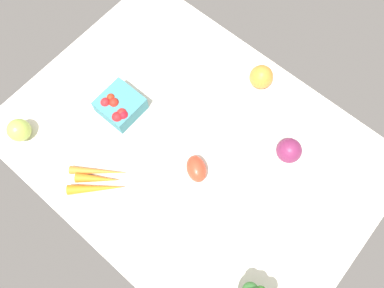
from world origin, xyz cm
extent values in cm
cube|color=silver|center=(0.00, 0.00, 1.00)|extent=(104.00, 76.00, 2.00)
sphere|color=orange|center=(-2.19, -29.15, 5.55)|extent=(7.11, 7.11, 7.11)
sphere|color=#74224C|center=(-21.96, -15.48, 5.53)|extent=(7.05, 7.05, 7.05)
ellipsoid|color=red|center=(-5.75, 4.90, 4.64)|extent=(9.33, 8.65, 5.28)
sphere|color=#A2BC4C|center=(39.51, 28.85, 5.28)|extent=(6.56, 6.56, 6.56)
cube|color=teal|center=(23.45, 4.57, 4.70)|extent=(11.30, 11.30, 5.40)
sphere|color=red|center=(26.14, 5.19, 7.03)|extent=(2.44, 2.44, 2.44)
sphere|color=red|center=(19.52, 6.83, 7.07)|extent=(2.80, 2.80, 2.80)
sphere|color=red|center=(24.25, 5.77, 7.11)|extent=(2.92, 2.92, 2.92)
sphere|color=red|center=(20.40, 8.36, 7.01)|extent=(3.19, 3.19, 3.19)
sphere|color=red|center=(20.28, 6.65, 7.02)|extent=(2.93, 2.93, 2.93)
sphere|color=red|center=(26.15, 7.32, 7.17)|extent=(2.82, 2.82, 2.82)
cone|color=orange|center=(11.35, 26.31, 3.40)|extent=(13.52, 13.06, 2.79)
cone|color=orange|center=(13.07, 24.29, 3.42)|extent=(11.50, 9.61, 2.84)
cone|color=orange|center=(14.50, 22.61, 3.16)|extent=(14.32, 11.74, 2.32)
camera|label=1|loc=(-24.23, 28.39, 103.00)|focal=35.20mm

